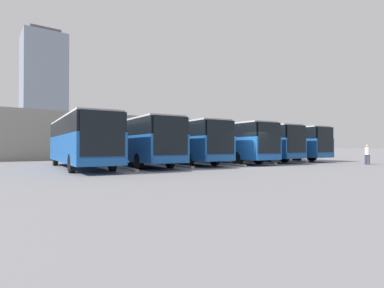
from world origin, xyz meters
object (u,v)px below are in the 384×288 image
Objects in this scene: bus_0 at (275,143)px; bus_2 at (221,142)px; bus_1 at (248,143)px; pedestrian at (367,154)px; bus_3 at (178,142)px; bus_5 at (80,140)px; bus_4 at (135,141)px.

bus_2 is at bearing 8.06° from bus_0.
pedestrian is (-3.50, 9.83, -1.00)m from bus_1.
bus_0 is 1.00× the size of bus_3.
bus_1 and bus_5 have the same top height.
pedestrian is at bearing 114.53° from bus_1.
bus_3 is 1.00× the size of bus_4.
bus_4 is at bearing 2.03° from bus_2.
bus_0 is 1.00× the size of bus_4.
bus_1 reaches higher than pedestrian.
bus_1 is 16.53m from bus_5.
bus_4 reaches higher than pedestrian.
bus_1 is (4.13, -0.14, 0.00)m from bus_0.
bus_2 is at bearing 13.12° from bus_1.
pedestrian is at bearing 153.65° from bus_4.
bus_1 is 1.00× the size of bus_4.
bus_2 reaches higher than pedestrian.
bus_3 is 7.66× the size of pedestrian.
bus_2 is at bearing -161.33° from pedestrian.
bus_5 is at bearing 6.40° from bus_1.
bus_1 is 1.00× the size of bus_2.
bus_3 is 15.43m from pedestrian.
bus_4 is at bearing 5.05° from bus_0.
bus_5 is at bearing -136.06° from pedestrian.
pedestrian is at bearing 134.49° from bus_2.
bus_5 is (8.26, 0.53, 0.00)m from bus_3.
bus_0 and bus_1 have the same top height.
bus_5 is (16.52, 0.42, 0.00)m from bus_1.
bus_1 is at bearing 2.96° from bus_0.
bus_4 is at bearing 8.86° from bus_3.
bus_1 is 4.17m from bus_2.
bus_1 is 8.26m from bus_3.
bus_1 and bus_2 have the same top height.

